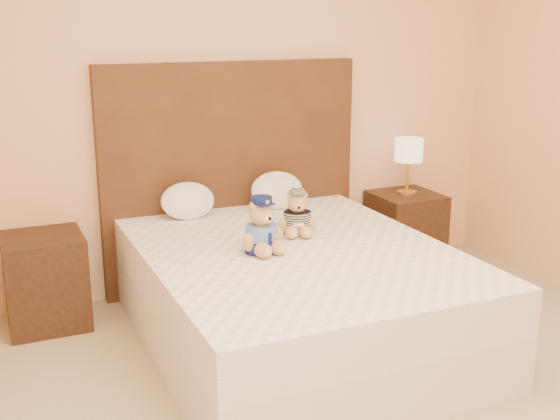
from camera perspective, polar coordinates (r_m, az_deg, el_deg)
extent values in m
cube|color=#EEB382|center=(4.63, -4.24, 10.13)|extent=(4.00, 0.04, 2.70)
cube|color=white|center=(3.98, 1.28, -8.63)|extent=(1.60, 2.00, 0.30)
cube|color=white|center=(3.88, 1.31, -4.91)|extent=(1.60, 2.00, 0.25)
cube|color=#4F2D17|center=(4.68, -3.93, 2.77)|extent=(1.75, 0.08, 1.50)
cube|color=#3D2213|center=(4.36, -18.50, -5.48)|extent=(0.45, 0.45, 0.55)
cube|color=#3D2213|center=(5.18, 10.11, -1.65)|extent=(0.45, 0.45, 0.55)
cylinder|color=gold|center=(5.10, 10.25, 1.41)|extent=(0.14, 0.14, 0.02)
cylinder|color=gold|center=(5.07, 10.32, 2.84)|extent=(0.02, 0.02, 0.26)
cylinder|color=beige|center=(5.04, 10.42, 4.84)|extent=(0.20, 0.20, 0.16)
ellipsoid|color=white|center=(4.43, -7.51, 0.89)|extent=(0.35, 0.22, 0.24)
ellipsoid|color=white|center=(4.63, -0.23, 1.75)|extent=(0.37, 0.24, 0.26)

